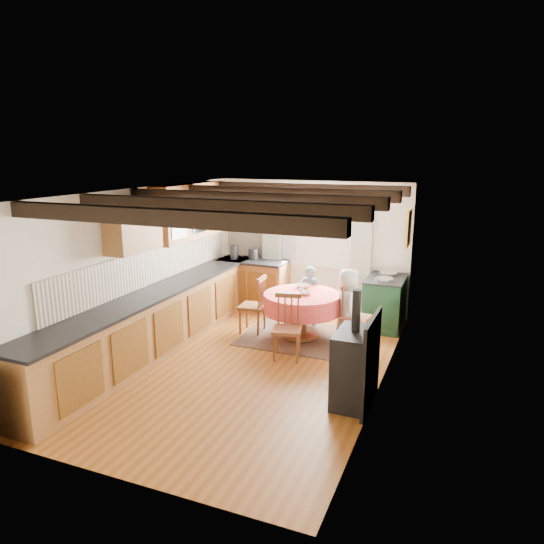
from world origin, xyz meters
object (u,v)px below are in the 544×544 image
at_px(chair_left, 252,304).
at_px(child_right, 348,307).
at_px(aga_range, 385,302).
at_px(dining_table, 302,316).
at_px(cast_iron_stove, 355,348).
at_px(child_far, 310,296).
at_px(cup, 301,292).
at_px(chair_near, 287,327).
at_px(chair_right, 356,315).

height_order(chair_left, child_right, child_right).
relative_size(chair_left, aga_range, 1.00).
distance_m(dining_table, chair_left, 0.85).
bearing_deg(cast_iron_stove, child_far, 118.66).
bearing_deg(child_far, cup, 101.54).
xyz_separation_m(chair_left, aga_range, (1.98, 1.07, -0.04)).
height_order(chair_near, chair_right, chair_right).
height_order(child_far, cup, child_far).
relative_size(dining_table, cup, 12.54).
height_order(cast_iron_stove, cup, cast_iron_stove).
relative_size(dining_table, cast_iron_stove, 0.87).
distance_m(cast_iron_stove, child_right, 1.90).
bearing_deg(dining_table, chair_near, -85.81).
bearing_deg(dining_table, child_far, 97.08).
height_order(chair_left, child_far, child_far).
bearing_deg(dining_table, cup, -89.50).
height_order(chair_near, chair_left, chair_left).
bearing_deg(chair_right, cast_iron_stove, -161.12).
bearing_deg(child_right, child_far, 33.93).
height_order(cast_iron_stove, child_right, cast_iron_stove).
xyz_separation_m(chair_near, chair_left, (-0.91, 0.81, 0.01)).
relative_size(aga_range, child_right, 0.80).
height_order(dining_table, cast_iron_stove, cast_iron_stove).
bearing_deg(child_right, cup, 77.19).
distance_m(chair_right, child_far, 1.14).
bearing_deg(chair_left, child_right, 88.22).
bearing_deg(aga_range, child_far, -162.37).
relative_size(aga_range, child_far, 0.92).
bearing_deg(child_far, aga_range, -157.49).
relative_size(chair_near, child_far, 0.91).
bearing_deg(chair_right, child_far, 62.83).
xyz_separation_m(chair_left, child_right, (1.57, 0.09, 0.12)).
height_order(child_right, cup, child_right).
xyz_separation_m(chair_right, cast_iron_stove, (0.38, -1.78, 0.21)).
distance_m(chair_left, aga_range, 2.25).
relative_size(chair_left, cast_iron_stove, 0.68).
bearing_deg(child_far, child_right, 148.46).
xyz_separation_m(dining_table, chair_left, (-0.84, -0.04, 0.11)).
xyz_separation_m(child_right, cup, (-0.73, -0.09, 0.18)).
bearing_deg(chair_near, chair_left, 124.47).
bearing_deg(chair_left, chair_near, 43.27).
bearing_deg(cup, chair_near, -85.61).
bearing_deg(chair_left, aga_range, 113.39).
relative_size(chair_right, cast_iron_stove, 0.69).
distance_m(child_right, cup, 0.75).
relative_size(chair_left, chair_right, 0.99).
bearing_deg(chair_left, dining_table, 88.05).
height_order(chair_right, child_far, child_far).
xyz_separation_m(chair_right, aga_range, (0.27, 1.02, -0.05)).
distance_m(chair_near, cup, 0.87).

